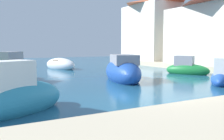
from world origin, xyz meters
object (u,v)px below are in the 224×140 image
at_px(moored_boat_4, 14,97).
at_px(moored_boat_5, 60,65).
at_px(moored_boat_0, 6,74).
at_px(moored_boat_8, 121,64).
at_px(moored_boat_3, 123,71).
at_px(moored_boat_7, 221,77).
at_px(moored_boat_6, 187,69).
at_px(waterfront_building_annex, 155,28).

xyz_separation_m(moored_boat_4, moored_boat_5, (5.77, 14.25, -0.11)).
relative_size(moored_boat_0, moored_boat_8, 1.12).
height_order(moored_boat_3, moored_boat_7, moored_boat_3).
relative_size(moored_boat_0, moored_boat_5, 1.23).
relative_size(moored_boat_3, moored_boat_8, 1.24).
relative_size(moored_boat_0, moored_boat_7, 1.62).
bearing_deg(moored_boat_3, moored_boat_5, 25.99).
distance_m(moored_boat_3, moored_boat_4, 8.47).
bearing_deg(moored_boat_8, moored_boat_6, -150.60).
height_order(moored_boat_0, moored_boat_5, moored_boat_0).
xyz_separation_m(moored_boat_8, waterfront_building_annex, (6.50, 3.03, 3.92)).
relative_size(moored_boat_3, moored_boat_4, 1.52).
bearing_deg(moored_boat_6, moored_boat_8, 163.28).
relative_size(moored_boat_7, moored_boat_8, 0.69).
bearing_deg(waterfront_building_annex, moored_boat_0, -153.88).
xyz_separation_m(moored_boat_3, moored_boat_4, (-6.90, -4.91, -0.07)).
bearing_deg(moored_boat_3, moored_boat_7, -116.63).
bearing_deg(moored_boat_4, moored_boat_7, -22.40).
height_order(moored_boat_4, waterfront_building_annex, waterfront_building_annex).
distance_m(moored_boat_6, waterfront_building_annex, 12.00).
relative_size(moored_boat_0, moored_boat_6, 1.50).
distance_m(moored_boat_4, waterfront_building_annex, 23.99).
relative_size(moored_boat_0, moored_boat_4, 1.38).
xyz_separation_m(moored_boat_6, moored_boat_8, (-1.47, 7.17, -0.06)).
relative_size(moored_boat_3, moored_boat_5, 1.35).
height_order(moored_boat_6, waterfront_building_annex, waterfront_building_annex).
bearing_deg(moored_boat_4, moored_boat_3, 8.34).
distance_m(moored_boat_4, moored_boat_5, 15.38).
height_order(moored_boat_4, moored_boat_6, moored_boat_4).
height_order(moored_boat_7, waterfront_building_annex, waterfront_building_annex).
height_order(moored_boat_0, moored_boat_6, moored_boat_0).
bearing_deg(moored_boat_7, moored_boat_3, 98.62).
height_order(moored_boat_0, moored_boat_8, moored_boat_0).
relative_size(moored_boat_4, moored_boat_7, 1.18).
bearing_deg(moored_boat_4, moored_boat_5, 40.86).
distance_m(moored_boat_4, moored_boat_8, 16.92).
relative_size(moored_boat_0, moored_boat_3, 0.91).
bearing_deg(moored_boat_0, moored_boat_6, 119.60).
bearing_deg(moored_boat_3, moored_boat_6, -66.58).
height_order(moored_boat_3, moored_boat_6, moored_boat_3).
height_order(moored_boat_0, moored_boat_4, moored_boat_0).
bearing_deg(moored_boat_3, moored_boat_4, 144.53).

